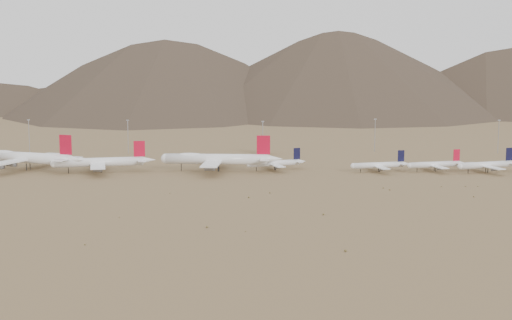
{
  "coord_description": "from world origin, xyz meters",
  "views": [
    {
      "loc": [
        34.39,
        -414.02,
        68.12
      ],
      "look_at": [
        25.41,
        30.0,
        7.64
      ],
      "focal_mm": 50.0,
      "sensor_mm": 36.0,
      "label": 1
    }
  ],
  "objects_px": {
    "narrowbody_a": "(276,163)",
    "widebody_west": "(27,157)",
    "widebody_east": "(217,159)",
    "control_tower": "(264,147)",
    "narrowbody_b": "(380,165)",
    "widebody_centre": "(100,162)"
  },
  "relations": [
    {
      "from": "widebody_west",
      "to": "widebody_east",
      "type": "distance_m",
      "value": 122.41
    },
    {
      "from": "widebody_east",
      "to": "control_tower",
      "type": "xyz_separation_m",
      "value": [
        29.34,
        87.76,
        -2.64
      ]
    },
    {
      "from": "widebody_centre",
      "to": "narrowbody_a",
      "type": "bearing_deg",
      "value": -7.37
    },
    {
      "from": "widebody_east",
      "to": "widebody_west",
      "type": "bearing_deg",
      "value": -178.39
    },
    {
      "from": "widebody_west",
      "to": "control_tower",
      "type": "distance_m",
      "value": 174.09
    },
    {
      "from": "widebody_west",
      "to": "widebody_east",
      "type": "xyz_separation_m",
      "value": [
        122.39,
        -2.45,
        -0.29
      ]
    },
    {
      "from": "widebody_centre",
      "to": "narrowbody_b",
      "type": "height_order",
      "value": "widebody_centre"
    },
    {
      "from": "widebody_centre",
      "to": "narrowbody_b",
      "type": "distance_m",
      "value": 176.27
    },
    {
      "from": "widebody_west",
      "to": "widebody_east",
      "type": "height_order",
      "value": "widebody_west"
    },
    {
      "from": "narrowbody_a",
      "to": "narrowbody_b",
      "type": "xyz_separation_m",
      "value": [
        65.74,
        -6.53,
        -0.12
      ]
    },
    {
      "from": "widebody_east",
      "to": "control_tower",
      "type": "relative_size",
      "value": 6.48
    },
    {
      "from": "widebody_east",
      "to": "narrowbody_b",
      "type": "height_order",
      "value": "widebody_east"
    },
    {
      "from": "control_tower",
      "to": "widebody_east",
      "type": "bearing_deg",
      "value": -108.49
    },
    {
      "from": "widebody_centre",
      "to": "narrowbody_a",
      "type": "relative_size",
      "value": 1.62
    },
    {
      "from": "narrowbody_a",
      "to": "widebody_west",
      "type": "bearing_deg",
      "value": 160.41
    },
    {
      "from": "narrowbody_b",
      "to": "control_tower",
      "type": "relative_size",
      "value": 3.29
    },
    {
      "from": "narrowbody_a",
      "to": "narrowbody_b",
      "type": "relative_size",
      "value": 1.0
    },
    {
      "from": "narrowbody_a",
      "to": "narrowbody_b",
      "type": "bearing_deg",
      "value": -26.76
    },
    {
      "from": "widebody_west",
      "to": "widebody_east",
      "type": "relative_size",
      "value": 0.99
    },
    {
      "from": "widebody_west",
      "to": "widebody_centre",
      "type": "relative_size",
      "value": 1.2
    },
    {
      "from": "widebody_east",
      "to": "narrowbody_b",
      "type": "distance_m",
      "value": 102.96
    },
    {
      "from": "widebody_east",
      "to": "control_tower",
      "type": "bearing_deg",
      "value": 74.27
    }
  ]
}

